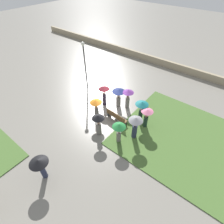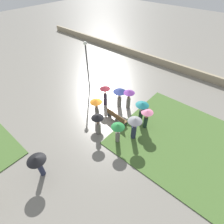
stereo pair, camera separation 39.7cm
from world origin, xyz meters
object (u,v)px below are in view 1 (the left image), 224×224
at_px(lamp_post, 85,61).
at_px(lone_walker_mid_plaza, 39,164).
at_px(crowd_person_black, 98,122).
at_px(crowd_person_navy, 119,95).
at_px(park_bench, 116,117).
at_px(crowd_person_grey, 135,124).
at_px(crowd_person_teal, 142,107).
at_px(crowd_person_purple, 128,95).
at_px(crowd_person_maroon, 104,93).
at_px(crowd_person_pink, 147,115).
at_px(crowd_person_green, 119,129).
at_px(crowd_person_orange, 96,106).

xyz_separation_m(lamp_post, lone_walker_mid_plaza, (-4.70, 8.62, -1.67)).
relative_size(crowd_person_black, crowd_person_navy, 1.06).
height_order(crowd_person_black, lone_walker_mid_plaza, crowd_person_black).
height_order(park_bench, crowd_person_black, crowd_person_black).
distance_m(crowd_person_black, crowd_person_grey, 2.68).
bearing_deg(crowd_person_teal, crowd_person_purple, 40.70).
height_order(lamp_post, crowd_person_navy, lamp_post).
relative_size(crowd_person_purple, crowd_person_grey, 0.94).
height_order(crowd_person_maroon, crowd_person_pink, crowd_person_maroon).
distance_m(park_bench, crowd_person_teal, 2.19).
relative_size(lamp_post, crowd_person_navy, 2.67).
relative_size(park_bench, crowd_person_green, 1.11).
bearing_deg(crowd_person_orange, lone_walker_mid_plaza, -148.39).
xyz_separation_m(crowd_person_navy, crowd_person_pink, (-3.24, 0.77, -0.06)).
xyz_separation_m(lamp_post, crowd_person_teal, (-6.71, 0.66, -1.64)).
bearing_deg(crowd_person_teal, crowd_person_grey, 171.19).
xyz_separation_m(crowd_person_purple, crowd_person_navy, (0.75, 0.34, -0.07)).
bearing_deg(crowd_person_orange, crowd_person_pink, -43.43).
relative_size(crowd_person_purple, crowd_person_teal, 0.97).
xyz_separation_m(crowd_person_grey, crowd_person_green, (0.67, 1.04, -0.10)).
bearing_deg(crowd_person_green, crowd_person_teal, 148.77).
bearing_deg(crowd_person_grey, crowd_person_green, -55.38).
bearing_deg(lamp_post, crowd_person_grey, 161.13).
distance_m(park_bench, crowd_person_black, 2.09).
relative_size(crowd_person_teal, crowd_person_maroon, 1.01).
xyz_separation_m(crowd_person_black, crowd_person_teal, (-1.69, -3.21, 0.16)).
height_order(lamp_post, crowd_person_maroon, lamp_post).
distance_m(crowd_person_maroon, crowd_person_green, 4.47).
bearing_deg(park_bench, crowd_person_grey, 170.42).
distance_m(crowd_person_grey, crowd_person_maroon, 4.56).
xyz_separation_m(crowd_person_navy, crowd_person_green, (-2.48, 3.29, 0.04)).
xyz_separation_m(park_bench, crowd_person_navy, (1.05, -1.69, 0.79)).
height_order(crowd_person_purple, crowd_person_teal, crowd_person_teal).
relative_size(crowd_person_purple, crowd_person_orange, 0.98).
height_order(crowd_person_orange, lone_walker_mid_plaza, crowd_person_orange).
bearing_deg(crowd_person_black, crowd_person_orange, 34.75).
distance_m(crowd_person_navy, lone_walker_mid_plaza, 8.38).
distance_m(crowd_person_orange, lone_walker_mid_plaza, 6.02).
bearing_deg(crowd_person_green, crowd_person_grey, 117.56).
xyz_separation_m(crowd_person_black, crowd_person_green, (-1.61, -0.34, 0.06)).
xyz_separation_m(lamp_post, crowd_person_purple, (-4.91, -0.08, -1.71)).
distance_m(park_bench, lone_walker_mid_plaza, 6.75).
height_order(crowd_person_teal, crowd_person_maroon, crowd_person_teal).
bearing_deg(lone_walker_mid_plaza, crowd_person_purple, 86.01).
distance_m(crowd_person_teal, crowd_person_grey, 1.93).
relative_size(park_bench, crowd_person_navy, 1.11).
relative_size(park_bench, crowd_person_pink, 1.11).
distance_m(park_bench, crowd_person_maroon, 2.56).
height_order(lamp_post, lone_walker_mid_plaza, lamp_post).
xyz_separation_m(crowd_person_navy, crowd_person_grey, (-3.15, 2.24, 0.14)).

